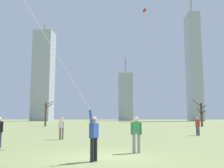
# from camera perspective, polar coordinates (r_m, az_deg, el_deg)

# --- Properties ---
(ground_plane) EXTENTS (400.00, 400.00, 0.00)m
(ground_plane) POSITION_cam_1_polar(r_m,az_deg,el_deg) (10.80, -2.28, -15.93)
(ground_plane) COLOR #848E56
(kite_flyer_foreground_right_green) EXTENTS (9.96, 10.02, 18.96)m
(kite_flyer_foreground_right_green) POSITION_cam_1_polar(r_m,az_deg,el_deg) (8.77, -20.49, 15.81)
(kite_flyer_foreground_right_green) COLOR black
(kite_flyer_foreground_right_green) RESTS_ON ground
(bystander_watching_nearby) EXTENTS (0.35, 0.44, 1.62)m
(bystander_watching_nearby) POSITION_cam_1_polar(r_m,az_deg,el_deg) (24.39, 18.52, -8.71)
(bystander_watching_nearby) COLOR #33384C
(bystander_watching_nearby) RESTS_ON ground
(bystander_strolling_midfield) EXTENTS (0.49, 0.29, 1.62)m
(bystander_strolling_midfield) POSITION_cam_1_polar(r_m,az_deg,el_deg) (19.39, -11.17, -9.36)
(bystander_strolling_midfield) COLOR #726656
(bystander_strolling_midfield) RESTS_ON ground
(bystander_far_off_by_trees) EXTENTS (0.51, 0.22, 1.62)m
(bystander_far_off_by_trees) POSITION_cam_1_polar(r_m,az_deg,el_deg) (11.93, 5.41, -10.73)
(bystander_far_off_by_trees) COLOR gray
(bystander_far_off_by_trees) RESTS_ON ground
(distant_kite_drifting_left_red) EXTENTS (3.09, 2.00, 19.43)m
(distant_kite_drifting_left_red) POSITION_cam_1_polar(r_m,az_deg,el_deg) (42.96, 7.62, 13.84)
(distant_kite_drifting_left_red) COLOR red
(distant_kite_drifting_left_red) RESTS_ON ground
(bare_tree_leftmost) EXTENTS (2.23, 1.83, 4.81)m
(bare_tree_leftmost) POSITION_cam_1_polar(r_m,az_deg,el_deg) (48.54, 19.25, -6.20)
(bare_tree_leftmost) COLOR #423326
(bare_tree_leftmost) RESTS_ON ground
(bare_tree_center) EXTENTS (2.55, 3.06, 4.61)m
(bare_tree_center) POSITION_cam_1_polar(r_m,az_deg,el_deg) (48.32, -14.52, -6.26)
(bare_tree_center) COLOR #4C3828
(bare_tree_center) RESTS_ON ground
(skyline_mid_tower_left) EXTENTS (5.34, 9.84, 58.76)m
(skyline_mid_tower_left) POSITION_cam_1_polar(r_m,az_deg,el_deg) (122.33, 17.70, 3.67)
(skyline_mid_tower_left) COLOR #9EA3AD
(skyline_mid_tower_left) RESTS_ON ground
(skyline_slender_spire) EXTENTS (7.31, 8.05, 32.99)m
(skyline_slender_spire) POSITION_cam_1_polar(r_m,az_deg,el_deg) (132.86, 3.09, -2.89)
(skyline_slender_spire) COLOR #9EA3AD
(skyline_slender_spire) RESTS_ON ground
(skyline_squat_block) EXTENTS (8.80, 8.60, 47.26)m
(skyline_squat_block) POSITION_cam_1_polar(r_m,az_deg,el_deg) (126.88, -15.03, 1.81)
(skyline_squat_block) COLOR #9EA3AD
(skyline_squat_block) RESTS_ON ground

